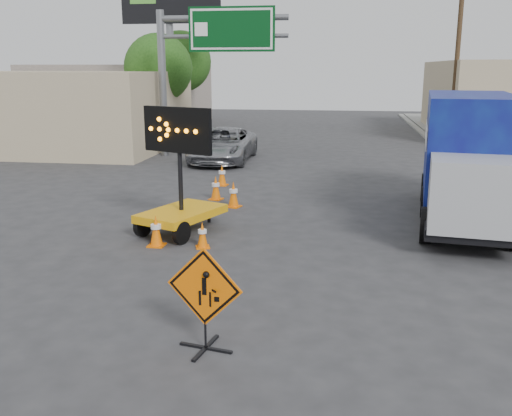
% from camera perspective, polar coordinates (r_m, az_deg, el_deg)
% --- Properties ---
extents(ground, '(100.00, 100.00, 0.00)m').
position_cam_1_polar(ground, '(9.98, -4.47, -10.98)').
color(ground, '#2D2D30').
rests_on(ground, ground).
extents(curb_right, '(0.40, 60.00, 0.12)m').
position_cam_1_polar(curb_right, '(24.69, 20.49, 3.35)').
color(curb_right, gray).
rests_on(curb_right, ground).
extents(storefront_left_near, '(14.00, 10.00, 4.00)m').
position_cam_1_polar(storefront_left_near, '(33.09, -20.75, 9.18)').
color(storefront_left_near, tan).
rests_on(storefront_left_near, ground).
extents(storefront_left_far, '(12.00, 10.00, 4.40)m').
position_cam_1_polar(storefront_left_far, '(46.15, -13.32, 11.01)').
color(storefront_left_far, '#A29487').
rests_on(storefront_left_far, ground).
extents(highway_gantry, '(6.18, 0.38, 6.90)m').
position_cam_1_polar(highway_gantry, '(27.57, -5.24, 15.63)').
color(highway_gantry, slate).
rests_on(highway_gantry, ground).
extents(billboard, '(6.10, 0.54, 9.85)m').
position_cam_1_polar(billboard, '(36.37, -8.51, 18.70)').
color(billboard, slate).
rests_on(billboard, ground).
extents(utility_pole_far, '(1.80, 0.26, 9.00)m').
position_cam_1_polar(utility_pole_far, '(33.34, 19.46, 13.94)').
color(utility_pole_far, '#432D1C').
rests_on(utility_pole_far, ground).
extents(tree_left_near, '(3.71, 3.71, 6.03)m').
position_cam_1_polar(tree_left_near, '(32.43, -9.75, 13.61)').
color(tree_left_near, '#432D1C').
rests_on(tree_left_near, ground).
extents(tree_left_far, '(4.10, 4.10, 6.66)m').
position_cam_1_polar(tree_left_far, '(40.37, -7.51, 14.31)').
color(tree_left_far, '#432D1C').
rests_on(tree_left_far, ground).
extents(construction_sign, '(1.21, 0.86, 1.63)m').
position_cam_1_polar(construction_sign, '(8.65, -5.16, -8.81)').
color(construction_sign, black).
rests_on(construction_sign, ground).
extents(arrow_board, '(2.14, 2.63, 3.25)m').
position_cam_1_polar(arrow_board, '(14.84, -7.48, 0.22)').
color(arrow_board, orange).
rests_on(arrow_board, ground).
extents(pickup_truck, '(2.55, 5.49, 1.52)m').
position_cam_1_polar(pickup_truck, '(26.27, -3.31, 6.33)').
color(pickup_truck, '#9E9FA4').
rests_on(pickup_truck, ground).
extents(box_truck, '(3.07, 7.55, 3.48)m').
position_cam_1_polar(box_truck, '(16.77, 20.35, 4.03)').
color(box_truck, black).
rests_on(box_truck, ground).
extents(cone_a, '(0.41, 0.41, 0.64)m').
position_cam_1_polar(cone_a, '(13.64, -5.38, -2.68)').
color(cone_a, '#F86905').
rests_on(cone_a, ground).
extents(cone_b, '(0.40, 0.40, 0.77)m').
position_cam_1_polar(cone_b, '(13.89, -9.96, -2.24)').
color(cone_b, '#F86905').
rests_on(cone_b, ground).
extents(cone_c, '(0.52, 0.52, 0.80)m').
position_cam_1_polar(cone_c, '(17.54, -2.27, 1.38)').
color(cone_c, '#F86905').
rests_on(cone_c, ground).
extents(cone_d, '(0.49, 0.49, 0.78)m').
position_cam_1_polar(cone_d, '(18.58, -4.05, 2.03)').
color(cone_d, '#F86905').
rests_on(cone_d, ground).
extents(cone_e, '(0.44, 0.44, 0.77)m').
position_cam_1_polar(cone_e, '(20.82, -3.42, 3.31)').
color(cone_e, '#F86905').
rests_on(cone_e, ground).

